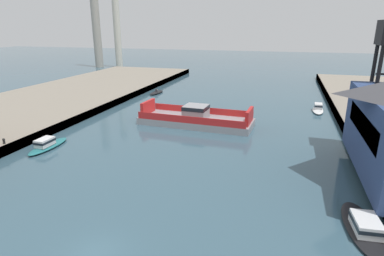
# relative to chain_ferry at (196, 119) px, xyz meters

# --- Properties ---
(ground_plane) EXTENTS (400.00, 400.00, 0.00)m
(ground_plane) POSITION_rel_chain_ferry_xyz_m (1.71, -32.02, -1.02)
(ground_plane) COLOR #385666
(chain_ferry) EXTENTS (18.56, 7.36, 3.30)m
(chain_ferry) POSITION_rel_chain_ferry_xyz_m (0.00, 0.00, 0.00)
(chain_ferry) COLOR #939399
(chain_ferry) RESTS_ON ground
(moored_boat_near_left) EXTENTS (2.38, 5.69, 1.06)m
(moored_boat_near_left) POSITION_rel_chain_ferry_xyz_m (-15.87, 21.63, -0.72)
(moored_boat_near_left) COLOR black
(moored_boat_near_left) RESTS_ON ground
(moored_boat_near_right) EXTENTS (3.28, 8.08, 1.39)m
(moored_boat_near_right) POSITION_rel_chain_ferry_xyz_m (20.34, -23.88, -0.49)
(moored_boat_near_right) COLOR black
(moored_boat_near_right) RESTS_ON ground
(moored_boat_mid_left) EXTENTS (2.19, 6.28, 1.45)m
(moored_boat_mid_left) POSITION_rel_chain_ferry_xyz_m (19.75, 14.79, -0.48)
(moored_boat_mid_left) COLOR white
(moored_boat_mid_left) RESTS_ON ground
(moored_boat_mid_right) EXTENTS (2.10, 6.96, 1.48)m
(moored_boat_mid_right) POSITION_rel_chain_ferry_xyz_m (-15.79, -15.86, -0.47)
(moored_boat_mid_right) COLOR #237075
(moored_boat_mid_right) RESTS_ON ground
(bollard_left_far) EXTENTS (0.32, 0.32, 0.71)m
(bollard_left_far) POSITION_rel_chain_ferry_xyz_m (-19.60, -18.78, 0.68)
(bollard_left_far) COLOR black
(bollard_left_far) RESTS_ON quay_left
(smokestack_distant_a) EXTENTS (2.79, 2.79, 28.87)m
(smokestack_distant_a) POSITION_rel_chain_ferry_xyz_m (-49.86, 65.78, 14.42)
(smokestack_distant_a) COLOR beige
(smokestack_distant_a) RESTS_ON ground
(smokestack_distant_b) EXTENTS (3.29, 3.29, 33.90)m
(smokestack_distant_b) POSITION_rel_chain_ferry_xyz_m (-57.58, 63.89, 16.96)
(smokestack_distant_b) COLOR #9E998E
(smokestack_distant_b) RESTS_ON ground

